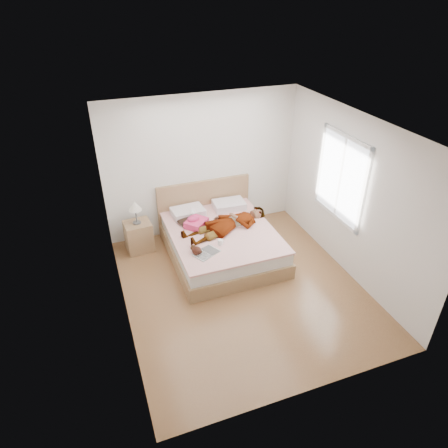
% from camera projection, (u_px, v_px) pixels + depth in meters
% --- Properties ---
extents(ground, '(4.00, 4.00, 0.00)m').
position_uv_depth(ground, '(242.00, 288.00, 6.34)').
color(ground, '#56311B').
rests_on(ground, ground).
extents(woman, '(1.77, 1.05, 0.23)m').
position_uv_depth(woman, '(228.00, 221.00, 6.88)').
color(woman, silver).
rests_on(woman, bed).
extents(hair, '(0.58, 0.65, 0.08)m').
position_uv_depth(hair, '(189.00, 218.00, 7.11)').
color(hair, black).
rests_on(hair, bed).
extents(phone, '(0.07, 0.10, 0.05)m').
position_uv_depth(phone, '(193.00, 212.00, 7.02)').
color(phone, silver).
rests_on(phone, bed).
extents(room_shell, '(4.00, 4.00, 4.00)m').
position_uv_depth(room_shell, '(341.00, 178.00, 6.32)').
color(room_shell, white).
rests_on(room_shell, ground).
extents(bed, '(1.80, 2.08, 1.00)m').
position_uv_depth(bed, '(220.00, 239.00, 7.03)').
color(bed, brown).
rests_on(bed, ground).
extents(towel, '(0.48, 0.47, 0.20)m').
position_uv_depth(towel, '(196.00, 222.00, 6.92)').
color(towel, '#F2416C').
rests_on(towel, bed).
extents(magazine, '(0.48, 0.42, 0.02)m').
position_uv_depth(magazine, '(206.00, 253.00, 6.26)').
color(magazine, white).
rests_on(magazine, bed).
extents(coffee_mug, '(0.12, 0.09, 0.09)m').
position_uv_depth(coffee_mug, '(220.00, 242.00, 6.45)').
color(coffee_mug, white).
rests_on(coffee_mug, bed).
extents(plush_toy, '(0.19, 0.24, 0.12)m').
position_uv_depth(plush_toy, '(196.00, 250.00, 6.23)').
color(plush_toy, black).
rests_on(plush_toy, bed).
extents(nightstand, '(0.48, 0.44, 0.98)m').
position_uv_depth(nightstand, '(139.00, 234.00, 7.09)').
color(nightstand, brown).
rests_on(nightstand, ground).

